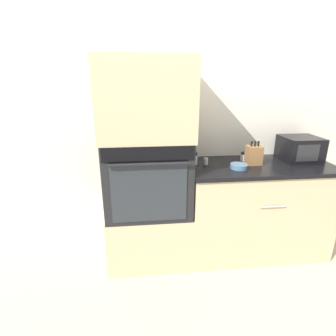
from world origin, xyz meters
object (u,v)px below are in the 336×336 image
microwave (300,149)px  knife_block (254,155)px  wall_oven (148,175)px  condiment_jar_near (244,156)px  bowl (239,166)px  condiment_jar_mid (195,159)px  condiment_jar_far (206,161)px

microwave → knife_block: bearing=-171.0°
wall_oven → condiment_jar_near: 0.92m
knife_block → condiment_jar_near: size_ratio=2.62×
bowl → condiment_jar_mid: (-0.35, 0.16, 0.03)m
microwave → condiment_jar_near: microwave is taller
wall_oven → microwave: (1.43, 0.09, 0.17)m
wall_oven → condiment_jar_far: bearing=4.8°
condiment_jar_far → condiment_jar_mid: bearing=168.8°
microwave → condiment_jar_mid: (-1.00, -0.03, -0.06)m
microwave → condiment_jar_far: size_ratio=5.52×
condiment_jar_near → condiment_jar_far: bearing=-167.5°
wall_oven → knife_block: size_ratio=3.38×
knife_block → bowl: bearing=-147.9°
condiment_jar_mid → condiment_jar_far: 0.10m
wall_oven → microwave: wall_oven is taller
condiment_jar_mid → bowl: bearing=-24.2°
microwave → bowl: (-0.65, -0.18, -0.09)m
wall_oven → microwave: 1.45m
microwave → condiment_jar_near: size_ratio=4.12×
condiment_jar_far → condiment_jar_near: bearing=12.5°
bowl → condiment_jar_far: size_ratio=2.46×
microwave → bowl: microwave is taller
knife_block → wall_oven: bearing=-179.2°
wall_oven → microwave: bearing=3.5°
condiment_jar_mid → microwave: bearing=1.5°
condiment_jar_mid → knife_block: bearing=-5.4°
condiment_jar_far → bowl: bearing=-28.4°
wall_oven → condiment_jar_mid: size_ratio=6.66×
knife_block → bowl: size_ratio=1.43×
wall_oven → bowl: wall_oven is taller
microwave → condiment_jar_mid: microwave is taller
knife_block → condiment_jar_near: bearing=111.3°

